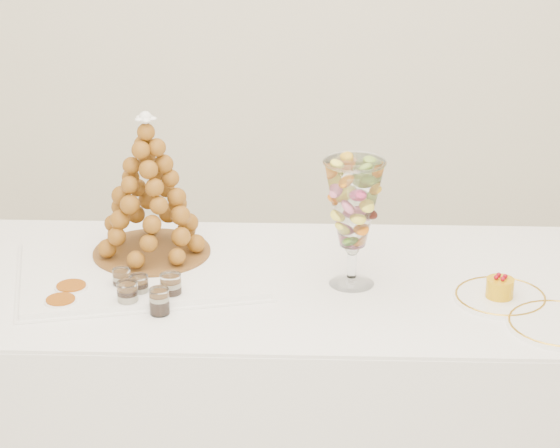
{
  "coord_description": "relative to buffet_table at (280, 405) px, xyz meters",
  "views": [
    {
      "loc": [
        0.2,
        -2.47,
        2.05
      ],
      "look_at": [
        0.05,
        0.22,
        0.95
      ],
      "focal_mm": 70.0,
      "sensor_mm": 36.0,
      "label": 1
    }
  ],
  "objects": [
    {
      "name": "buffet_table",
      "position": [
        0.0,
        0.0,
        0.0
      ],
      "size": [
        2.08,
        0.86,
        0.78
      ],
      "rotation": [
        0.0,
        0.0,
        0.02
      ],
      "color": "white",
      "rests_on": "ground"
    },
    {
      "name": "lace_tray",
      "position": [
        -0.38,
        0.03,
        0.4
      ],
      "size": [
        0.74,
        0.62,
        0.02
      ],
      "primitive_type": "cube",
      "rotation": [
        0.0,
        0.0,
        0.25
      ],
      "color": "white",
      "rests_on": "buffet_table"
    },
    {
      "name": "macaron_vase",
      "position": [
        0.19,
        -0.01,
        0.62
      ],
      "size": [
        0.16,
        0.16,
        0.35
      ],
      "color": "white",
      "rests_on": "buffet_table"
    },
    {
      "name": "cake_plate",
      "position": [
        0.58,
        -0.08,
        0.4
      ],
      "size": [
        0.24,
        0.24,
        0.01
      ],
      "primitive_type": "cylinder",
      "color": "white",
      "rests_on": "buffet_table"
    },
    {
      "name": "spare_plate",
      "position": [
        0.71,
        -0.23,
        0.4
      ],
      "size": [
        0.26,
        0.26,
        0.01
      ],
      "primitive_type": "cylinder",
      "color": "white",
      "rests_on": "buffet_table"
    },
    {
      "name": "verrine_a",
      "position": [
        -0.41,
        -0.09,
        0.42
      ],
      "size": [
        0.05,
        0.05,
        0.06
      ],
      "primitive_type": "cylinder",
      "rotation": [
        0.0,
        0.0,
        0.12
      ],
      "color": "white",
      "rests_on": "buffet_table"
    },
    {
      "name": "verrine_b",
      "position": [
        -0.36,
        -0.13,
        0.42
      ],
      "size": [
        0.06,
        0.06,
        0.07
      ],
      "primitive_type": "cylinder",
      "rotation": [
        0.0,
        0.0,
        -0.28
      ],
      "color": "white",
      "rests_on": "buffet_table"
    },
    {
      "name": "verrine_c",
      "position": [
        -0.28,
        -0.14,
        0.43
      ],
      "size": [
        0.06,
        0.06,
        0.07
      ],
      "primitive_type": "cylinder",
      "rotation": [
        0.0,
        0.0,
        0.17
      ],
      "color": "white",
      "rests_on": "buffet_table"
    },
    {
      "name": "verrine_d",
      "position": [
        -0.38,
        -0.19,
        0.43
      ],
      "size": [
        0.07,
        0.07,
        0.07
      ],
      "primitive_type": "cylinder",
      "rotation": [
        0.0,
        0.0,
        -0.25
      ],
      "color": "white",
      "rests_on": "buffet_table"
    },
    {
      "name": "verrine_e",
      "position": [
        -0.29,
        -0.21,
        0.43
      ],
      "size": [
        0.05,
        0.05,
        0.07
      ],
      "primitive_type": "cylinder",
      "rotation": [
        0.0,
        0.0,
        0.03
      ],
      "color": "white",
      "rests_on": "buffet_table"
    },
    {
      "name": "ramekin_back",
      "position": [
        -0.54,
        -0.12,
        0.41
      ],
      "size": [
        0.09,
        0.09,
        0.03
      ],
      "primitive_type": "cylinder",
      "color": "white",
      "rests_on": "buffet_table"
    },
    {
      "name": "ramekin_front",
      "position": [
        -0.55,
        -0.2,
        0.4
      ],
      "size": [
        0.08,
        0.08,
        0.03
      ],
      "primitive_type": "cylinder",
      "color": "white",
      "rests_on": "buffet_table"
    },
    {
      "name": "croquembouche",
      "position": [
        -0.37,
        0.12,
        0.61
      ],
      "size": [
        0.35,
        0.35,
        0.41
      ],
      "rotation": [
        0.0,
        0.0,
        0.32
      ],
      "color": "brown",
      "rests_on": "lace_tray"
    },
    {
      "name": "mousse_cake",
      "position": [
        0.58,
        -0.09,
        0.43
      ],
      "size": [
        0.07,
        0.07,
        0.06
      ],
      "color": "#D79A0A",
      "rests_on": "cake_plate"
    }
  ]
}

